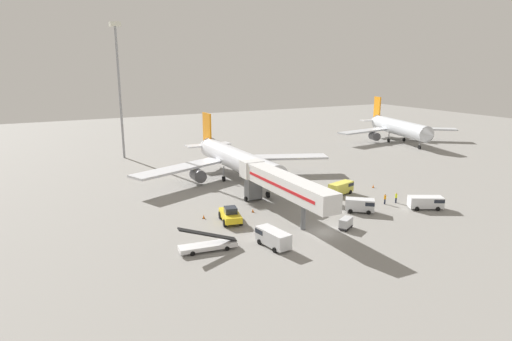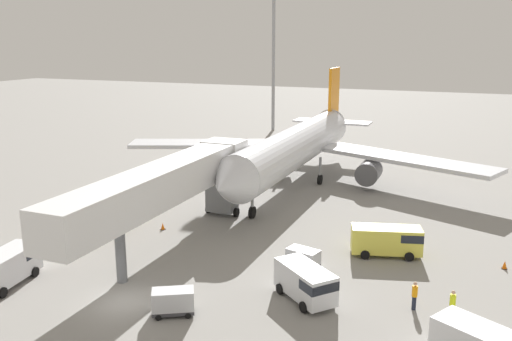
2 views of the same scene
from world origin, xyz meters
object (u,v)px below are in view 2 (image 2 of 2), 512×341
at_px(airplane_at_gate, 298,146).
at_px(baggage_cart_rear_right, 173,301).
at_px(service_van_near_left, 388,239).
at_px(ground_crew_worker_midground, 452,304).
at_px(safety_cone_bravo, 163,226).
at_px(ground_crew_worker_foreground, 415,295).
at_px(safety_cone_alpha, 93,212).
at_px(pushback_tug, 97,218).
at_px(apron_light_mast, 274,3).
at_px(service_van_rear_left, 6,266).
at_px(safety_cone_charlie, 505,265).
at_px(jet_bridge, 171,183).
at_px(baggage_cart_far_right, 303,258).
at_px(service_van_mid_left, 306,282).

relative_size(airplane_at_gate, baggage_cart_rear_right, 15.68).
relative_size(service_van_near_left, baggage_cart_rear_right, 2.01).
distance_m(ground_crew_worker_midground, safety_cone_bravo, 24.56).
height_order(ground_crew_worker_foreground, safety_cone_alpha, ground_crew_worker_foreground).
relative_size(ground_crew_worker_midground, safety_cone_alpha, 3.01).
distance_m(baggage_cart_rear_right, safety_cone_alpha, 21.10).
height_order(baggage_cart_rear_right, safety_cone_alpha, baggage_cart_rear_right).
distance_m(pushback_tug, apron_light_mast, 58.20).
relative_size(baggage_cart_rear_right, apron_light_mast, 0.08).
xyz_separation_m(pushback_tug, service_van_rear_left, (1.10, -10.64, 0.15)).
xyz_separation_m(safety_cone_bravo, safety_cone_charlie, (26.66, 2.12, -0.00)).
distance_m(safety_cone_alpha, apron_light_mast, 55.34).
bearing_deg(pushback_tug, jet_bridge, -5.89).
xyz_separation_m(pushback_tug, baggage_cart_far_right, (18.42, -0.84, -0.31)).
xyz_separation_m(jet_bridge, service_van_mid_left, (12.17, -4.58, -3.93)).
bearing_deg(baggage_cart_rear_right, ground_crew_worker_midground, 20.49).
bearing_deg(baggage_cart_rear_right, service_van_mid_left, 35.17).
relative_size(pushback_tug, safety_cone_bravo, 9.87).
bearing_deg(jet_bridge, baggage_cart_far_right, -0.14).
bearing_deg(safety_cone_bravo, service_van_mid_left, -27.24).
xyz_separation_m(service_van_mid_left, safety_cone_bravo, (-15.10, 7.77, -0.93)).
height_order(airplane_at_gate, baggage_cart_far_right, airplane_at_gate).
height_order(jet_bridge, safety_cone_charlie, jet_bridge).
bearing_deg(safety_cone_charlie, jet_bridge, -167.38).
xyz_separation_m(jet_bridge, apron_light_mast, (-12.36, 55.11, 16.44)).
distance_m(service_van_rear_left, ground_crew_worker_foreground, 26.13).
bearing_deg(jet_bridge, service_van_near_left, 16.69).
distance_m(jet_bridge, pushback_tug, 8.90).
relative_size(ground_crew_worker_foreground, apron_light_mast, 0.06).
xyz_separation_m(safety_cone_alpha, apron_light_mast, (-1.51, 51.06, 21.30)).
bearing_deg(baggage_cart_far_right, ground_crew_worker_foreground, -22.21).
xyz_separation_m(jet_bridge, pushback_tug, (-7.88, 0.81, -4.05)).
bearing_deg(ground_crew_worker_midground, apron_light_mast, 119.35).
xyz_separation_m(service_van_near_left, baggage_cart_far_right, (-5.14, -4.73, -0.45)).
bearing_deg(pushback_tug, service_van_rear_left, -84.11).
bearing_deg(safety_cone_alpha, ground_crew_worker_midground, -13.68).
bearing_deg(baggage_cart_far_right, safety_cone_charlie, 22.04).
distance_m(jet_bridge, baggage_cart_far_right, 11.41).
bearing_deg(airplane_at_gate, jet_bridge, -97.57).
relative_size(safety_cone_alpha, safety_cone_bravo, 1.00).
distance_m(pushback_tug, safety_cone_alpha, 4.47).
height_order(pushback_tug, safety_cone_bravo, pushback_tug).
xyz_separation_m(ground_crew_worker_midground, safety_cone_alpha, (-31.51, 7.67, -0.65)).
distance_m(service_van_mid_left, service_van_rear_left, 19.67).
xyz_separation_m(jet_bridge, safety_cone_charlie, (23.73, 5.31, -4.87)).
bearing_deg(baggage_cart_rear_right, apron_light_mast, 105.50).
xyz_separation_m(jet_bridge, baggage_cart_rear_right, (5.50, -9.28, -4.29)).
bearing_deg(baggage_cart_rear_right, service_van_rear_left, -177.45).
bearing_deg(safety_cone_bravo, service_van_rear_left, -106.50).
height_order(ground_crew_worker_midground, safety_cone_alpha, ground_crew_worker_midground).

